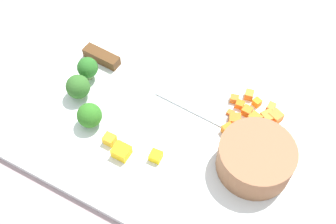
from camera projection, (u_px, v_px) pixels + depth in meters
name	position (u px, v px, depth m)	size (l,w,h in m)	color
ground_plane	(168.00, 120.00, 0.67)	(4.00, 4.00, 0.00)	#A28A8B
cutting_board	(168.00, 118.00, 0.66)	(0.44, 0.36, 0.01)	white
prep_bowl	(256.00, 158.00, 0.59)	(0.11, 0.11, 0.05)	#956442
chef_knife	(137.00, 75.00, 0.70)	(0.32, 0.05, 0.02)	silver
carrot_dice_0	(249.00, 95.00, 0.67)	(0.01, 0.01, 0.01)	orange
carrot_dice_1	(240.00, 105.00, 0.67)	(0.01, 0.01, 0.01)	orange
carrot_dice_2	(247.00, 111.00, 0.66)	(0.01, 0.01, 0.01)	orange
carrot_dice_3	(257.00, 102.00, 0.67)	(0.01, 0.01, 0.01)	orange
carrot_dice_4	(271.00, 108.00, 0.66)	(0.01, 0.01, 0.01)	orange
carrot_dice_5	(268.00, 117.00, 0.65)	(0.02, 0.02, 0.01)	orange
carrot_dice_6	(228.00, 130.00, 0.64)	(0.02, 0.02, 0.02)	orange
carrot_dice_7	(268.00, 128.00, 0.64)	(0.01, 0.01, 0.01)	orange
carrot_dice_8	(230.00, 113.00, 0.66)	(0.01, 0.01, 0.01)	orange
carrot_dice_9	(235.00, 120.00, 0.65)	(0.02, 0.02, 0.02)	orange
carrot_dice_10	(259.00, 127.00, 0.64)	(0.01, 0.01, 0.01)	orange
carrot_dice_11	(276.00, 116.00, 0.65)	(0.02, 0.02, 0.01)	orange
carrot_dice_12	(255.00, 119.00, 0.65)	(0.02, 0.02, 0.02)	orange
carrot_dice_13	(234.00, 99.00, 0.67)	(0.01, 0.01, 0.01)	orange
pepper_dice_0	(122.00, 152.00, 0.61)	(0.02, 0.02, 0.02)	yellow
pepper_dice_1	(156.00, 156.00, 0.61)	(0.02, 0.02, 0.01)	yellow
pepper_dice_2	(110.00, 139.00, 0.63)	(0.02, 0.02, 0.02)	yellow
broccoli_floret_0	(78.00, 87.00, 0.66)	(0.04, 0.04, 0.04)	#89AC56
broccoli_floret_1	(88.00, 68.00, 0.68)	(0.03, 0.03, 0.04)	#86AB68
broccoli_floret_2	(90.00, 116.00, 0.63)	(0.04, 0.04, 0.04)	#81AD58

